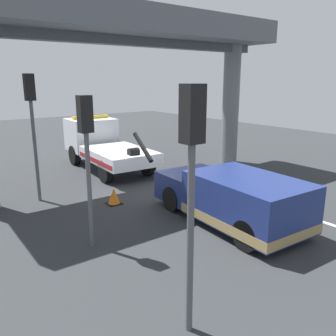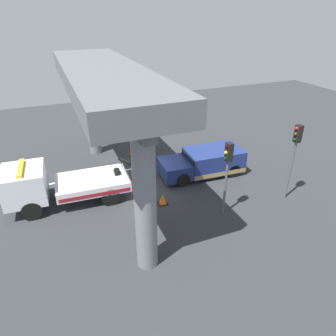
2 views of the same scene
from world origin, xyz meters
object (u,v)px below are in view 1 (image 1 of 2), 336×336
object	(u,v)px
traffic_light_near	(191,159)
tow_truck_white	(102,143)
traffic_light_far	(86,139)
towed_van_green	(233,199)
traffic_cone_orange	(114,197)
traffic_light_mid	(31,110)

from	to	relation	value
traffic_light_near	tow_truck_white	bearing A→B (deg)	-19.57
tow_truck_white	traffic_light_far	bearing A→B (deg)	151.67
towed_van_green	traffic_cone_orange	bearing A→B (deg)	30.06
traffic_light_near	traffic_cone_orange	distance (m)	7.38
traffic_light_near	traffic_light_far	distance (m)	4.01
traffic_light_far	traffic_cone_orange	world-z (taller)	traffic_light_far
tow_truck_white	traffic_cone_orange	bearing A→B (deg)	157.44
tow_truck_white	traffic_cone_orange	distance (m)	5.74
towed_van_green	traffic_light_mid	xyz separation A→B (m)	(5.67, 4.13, 2.50)
tow_truck_white	towed_van_green	xyz separation A→B (m)	(-8.92, 0.04, -0.42)
towed_van_green	traffic_cone_orange	xyz separation A→B (m)	(3.68, 2.13, -0.50)
traffic_light_mid	towed_van_green	bearing A→B (deg)	-143.89
towed_van_green	tow_truck_white	bearing A→B (deg)	-0.27
traffic_light_near	traffic_cone_orange	size ratio (longest dim) A/B	7.30
tow_truck_white	towed_van_green	size ratio (longest dim) A/B	1.38
towed_van_green	traffic_light_far	world-z (taller)	traffic_light_far
traffic_cone_orange	traffic_light_mid	bearing A→B (deg)	45.28
towed_van_green	traffic_light_far	size ratio (longest dim) A/B	1.34
traffic_light_mid	traffic_cone_orange	xyz separation A→B (m)	(-1.98, -2.00, -3.00)
tow_truck_white	towed_van_green	world-z (taller)	tow_truck_white
towed_van_green	traffic_cone_orange	size ratio (longest dim) A/B	9.08
traffic_light_mid	traffic_cone_orange	distance (m)	4.12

